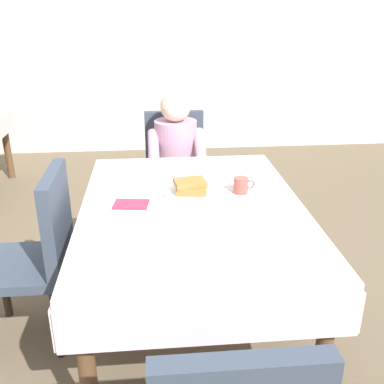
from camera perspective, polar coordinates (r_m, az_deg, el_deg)
name	(u,v)px	position (r m, az deg, el deg)	size (l,w,h in m)	color
ground_plane	(192,324)	(2.63, 0.03, -16.40)	(14.00, 14.00, 0.00)	brown
back_wall	(164,10)	(5.44, -3.52, 22.03)	(12.00, 0.16, 3.20)	beige
dining_table_main	(192,220)	(2.28, 0.03, -3.61)	(1.12, 1.52, 0.74)	silver
chair_diner	(175,166)	(3.40, -2.14, 3.27)	(0.44, 0.45, 0.93)	#384251
diner_person	(176,155)	(3.21, -2.02, 4.68)	(0.40, 0.43, 1.12)	#B2849E
chair_left_side	(40,248)	(2.40, -18.74, -6.75)	(0.45, 0.44, 0.93)	#384251
plate_breakfast	(191,193)	(2.36, -0.14, -0.10)	(0.28, 0.28, 0.02)	white
breakfast_stack	(191,186)	(2.33, -0.18, 0.74)	(0.19, 0.15, 0.06)	#A36B33
cup_coffee	(241,185)	(2.37, 6.26, 0.85)	(0.11, 0.08, 0.08)	#B24C42
fork_left_of_plate	(155,197)	(2.33, -4.76, -0.58)	(0.18, 0.01, 0.01)	silver
knife_right_of_plate	(227,194)	(2.36, 4.49, -0.25)	(0.20, 0.01, 0.01)	silver
spoon_near_edge	(194,217)	(2.10, 0.25, -3.21)	(0.15, 0.01, 0.01)	silver
napkin_folded	(131,204)	(2.25, -7.76, -1.55)	(0.17, 0.12, 0.01)	#8C2D4C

